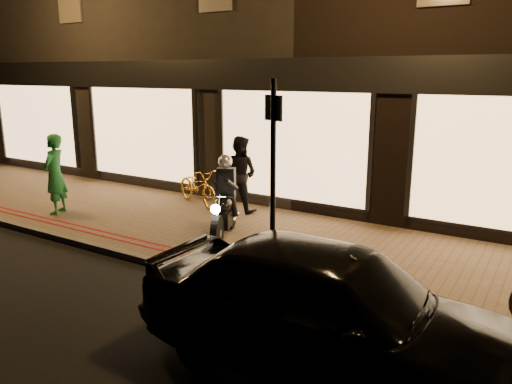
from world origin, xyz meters
TOP-DOWN VIEW (x-y plane):
  - ground at (0.00, 0.00)m, footprint 90.00×90.00m
  - sidewalk at (0.00, 2.00)m, footprint 50.00×4.00m
  - kerb_stone at (0.00, 0.05)m, footprint 50.00×0.14m
  - red_kerb_lines at (0.00, 0.55)m, footprint 50.00×0.26m
  - building_row at (-0.00, 8.99)m, footprint 48.00×10.11m
  - motorcycle at (-0.15, 1.61)m, footprint 0.93×1.82m
  - sign_post at (1.68, 0.25)m, footprint 0.34×0.15m
  - bicycle_gold at (-2.14, 3.31)m, footprint 1.78×1.21m
  - person_green at (-4.33, 1.04)m, footprint 0.65×0.76m
  - person_dark at (-0.96, 3.34)m, footprint 0.85×0.66m
  - parked_car at (3.24, -1.21)m, footprint 4.39×1.80m

SIDE VIEW (x-z plane):
  - ground at x=0.00m, z-range 0.00..0.00m
  - sidewalk at x=0.00m, z-range 0.00..0.12m
  - kerb_stone at x=0.00m, z-range 0.00..0.12m
  - red_kerb_lines at x=0.00m, z-range 0.12..0.13m
  - bicycle_gold at x=-2.14m, z-range 0.12..1.00m
  - motorcycle at x=-0.15m, z-range -0.06..1.53m
  - parked_car at x=3.24m, z-range 0.00..1.49m
  - person_dark at x=-0.96m, z-range 0.12..1.84m
  - person_green at x=-4.33m, z-range 0.12..1.90m
  - sign_post at x=1.68m, z-range 0.30..3.30m
  - building_row at x=0.00m, z-range 0.00..8.50m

